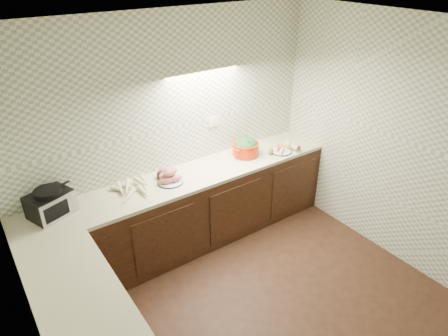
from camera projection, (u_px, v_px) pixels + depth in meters
room at (286, 174)px, 2.92m from camera, size 3.60×3.60×2.60m
counter at (169, 278)px, 3.63m from camera, size 3.60×3.60×0.90m
toaster_oven at (50, 203)px, 3.67m from camera, size 0.45×0.40×0.27m
parsnip_pile at (137, 188)px, 4.07m from camera, size 0.43×0.43×0.08m
sweet_potato_plate at (170, 177)px, 4.22m from camera, size 0.27×0.27×0.16m
onion_bowl at (164, 174)px, 4.31m from camera, size 0.15×0.15×0.12m
dutch_oven at (246, 147)px, 4.76m from camera, size 0.40×0.40×0.22m
veg_plate at (284, 148)px, 4.89m from camera, size 0.39×0.26×0.12m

